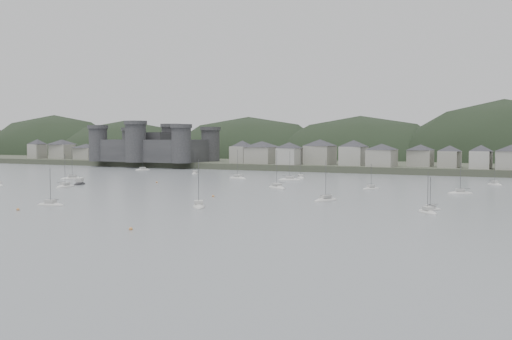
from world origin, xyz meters
The scene contains 9 objects.
ground centered at (0.00, 0.00, 0.00)m, with size 900.00×900.00×0.00m, color slate.
far_shore_land centered at (0.00, 295.00, 1.50)m, with size 900.00×250.00×3.00m, color #383D2D.
forested_ridge centered at (4.83, 269.40, -11.28)m, with size 851.55×103.94×102.57m.
castle centered at (-120.00, 179.80, 10.96)m, with size 66.00×43.00×20.00m.
waterfront_town centered at (50.59, 183.34, 8.66)m, with size 451.48×28.46×12.92m.
sailboat_lead centered at (64.41, 127.54, 0.18)m, with size 6.81×7.08×10.20m.
moored_fleet centered at (-18.59, 70.19, 0.18)m, with size 242.67×173.97×13.08m.
motor_launch_far centered at (-62.41, 62.58, 0.30)m, with size 5.09×7.83×3.77m.
mooring_buoys centered at (-26.42, 27.09, 0.15)m, with size 112.91×94.88×0.70m.
Camera 1 is at (92.18, -97.88, 16.37)m, focal length 43.72 mm.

